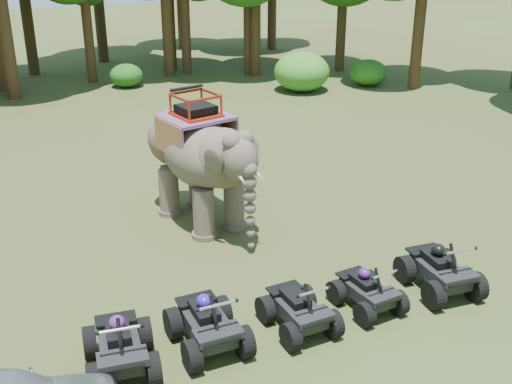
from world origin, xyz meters
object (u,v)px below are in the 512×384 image
at_px(atv_4, 441,264).
at_px(atv_2, 299,303).
at_px(atv_0, 119,340).
at_px(atv_3, 368,286).
at_px(elephant, 199,158).
at_px(atv_1, 207,317).

bearing_deg(atv_4, atv_2, -174.91).
bearing_deg(atv_2, atv_0, 174.18).
relative_size(atv_2, atv_3, 1.08).
xyz_separation_m(elephant, atv_2, (0.09, -5.75, -1.25)).
height_order(atv_0, atv_3, atv_0).
height_order(elephant, atv_2, elephant).
xyz_separation_m(atv_1, atv_3, (3.62, -0.14, -0.10)).
bearing_deg(atv_1, atv_0, -179.85).
distance_m(elephant, atv_3, 6.10).
distance_m(atv_0, atv_2, 3.66).
bearing_deg(atv_0, atv_1, 7.67).
bearing_deg(atv_2, atv_4, -2.30).
xyz_separation_m(atv_1, atv_2, (1.91, -0.21, -0.06)).
xyz_separation_m(elephant, atv_3, (1.80, -5.68, -1.30)).
bearing_deg(atv_2, elephant, 88.05).
xyz_separation_m(atv_2, atv_4, (3.63, 0.04, 0.07)).
height_order(atv_0, atv_1, atv_1).
distance_m(atv_1, atv_2, 1.93).
distance_m(atv_3, atv_4, 1.93).
xyz_separation_m(atv_0, atv_2, (3.66, -0.19, -0.05)).
bearing_deg(elephant, atv_1, -120.53).
bearing_deg(atv_3, atv_1, 172.37).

